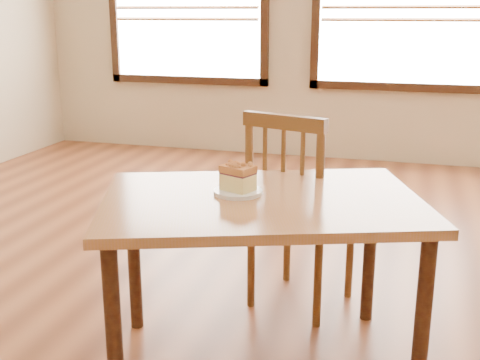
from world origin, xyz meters
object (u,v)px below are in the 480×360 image
object	(u,v)px
cafe_table_main	(262,219)
cake_slice	(238,176)
plate	(238,192)
cafe_chair_main	(299,209)

from	to	relation	value
cafe_table_main	cake_slice	xyz separation A→B (m)	(-0.11, 0.02, 0.17)
plate	cake_slice	distance (m)	0.07
cafe_table_main	cake_slice	world-z (taller)	cake_slice
cafe_chair_main	plate	world-z (taller)	cafe_chair_main
cafe_table_main	cafe_chair_main	bearing A→B (deg)	65.29
cafe_chair_main	cake_slice	bearing A→B (deg)	91.93
cafe_table_main	cafe_chair_main	distance (m)	0.59
cafe_table_main	cake_slice	size ratio (longest dim) A/B	9.60
cafe_chair_main	cake_slice	size ratio (longest dim) A/B	6.68
cafe_table_main	cafe_chair_main	world-z (taller)	cafe_chair_main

